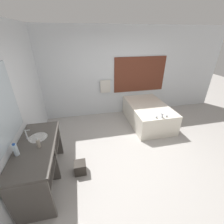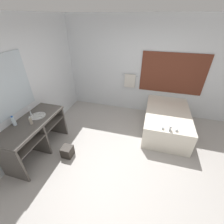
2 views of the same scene
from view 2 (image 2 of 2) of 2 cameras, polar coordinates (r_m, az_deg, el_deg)
The scene contains 9 objects.
ground_plane at distance 3.39m, azimuth 4.46°, elevation -18.24°, with size 16.00×16.00×0.00m, color #A8A39E.
wall_back_with_blinds at distance 4.53m, azimuth 11.56°, elevation 15.83°, with size 7.40×0.13×2.70m.
wall_left_with_mirror at distance 3.54m, azimuth -32.66°, elevation 6.43°, with size 0.08×7.40×2.70m.
vanity_counter at distance 3.54m, azimuth -27.32°, elevation -6.14°, with size 0.61×1.43×0.85m.
sink_faucet at distance 3.59m, azimuth -28.75°, elevation 0.29°, with size 0.09×0.04×0.18m.
bathtub at distance 4.17m, azimuth 19.94°, elevation -2.89°, with size 1.08×1.71×0.71m.
water_bottle_1 at distance 3.41m, azimuth -33.41°, elevation -2.87°, with size 0.07×0.07×0.21m.
soap_dispenser at distance 3.29m, azimuth -28.56°, elevation -2.96°, with size 0.06×0.06×0.17m.
waste_bin at distance 3.54m, azimuth -16.64°, elevation -14.17°, with size 0.23×0.23×0.24m.
Camera 2 is at (0.32, -2.10, 2.64)m, focal length 24.00 mm.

